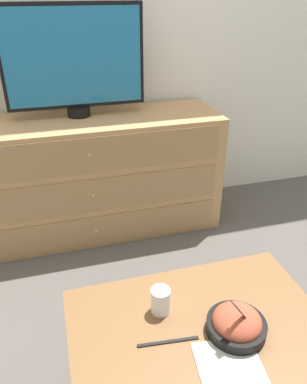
% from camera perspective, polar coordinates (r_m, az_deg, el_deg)
% --- Properties ---
extents(ground_plane, '(12.00, 12.00, 0.00)m').
position_cam_1_polar(ground_plane, '(2.75, -11.81, -2.42)').
color(ground_plane, '#56514C').
extents(wall_back, '(12.00, 0.05, 2.60)m').
position_cam_1_polar(wall_back, '(2.39, -15.33, 25.60)').
color(wall_back, white).
rests_on(wall_back, ground_plane).
extents(dresser, '(1.61, 0.49, 0.74)m').
position_cam_1_polar(dresser, '(2.34, -9.96, 2.25)').
color(dresser, tan).
rests_on(dresser, ground_plane).
extents(tv, '(0.78, 0.13, 0.60)m').
position_cam_1_polar(tv, '(2.20, -12.07, 19.11)').
color(tv, black).
rests_on(tv, dresser).
extents(coffee_table, '(0.83, 0.61, 0.45)m').
position_cam_1_polar(coffee_table, '(1.32, 7.38, -22.28)').
color(coffee_table, brown).
rests_on(coffee_table, ground_plane).
extents(takeout_bowl, '(0.19, 0.19, 0.17)m').
position_cam_1_polar(takeout_bowl, '(1.27, 12.55, -19.00)').
color(takeout_bowl, black).
rests_on(takeout_bowl, coffee_table).
extents(drink_cup, '(0.07, 0.07, 0.09)m').
position_cam_1_polar(drink_cup, '(1.29, 1.09, -16.39)').
color(drink_cup, '#9E6638').
rests_on(drink_cup, coffee_table).
extents(napkin, '(0.21, 0.21, 0.00)m').
position_cam_1_polar(napkin, '(1.21, 11.56, -24.59)').
color(napkin, silver).
rests_on(napkin, coffee_table).
extents(knife, '(0.19, 0.03, 0.01)m').
position_cam_1_polar(knife, '(1.24, 2.23, -21.84)').
color(knife, black).
rests_on(knife, coffee_table).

